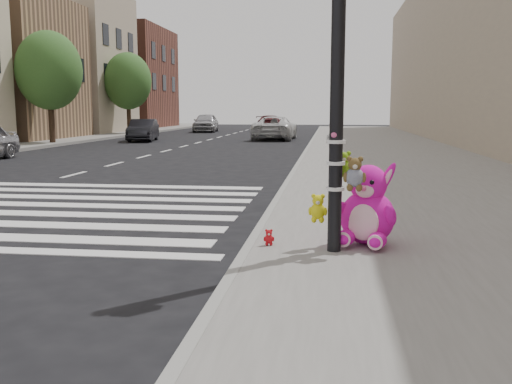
% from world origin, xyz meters
% --- Properties ---
extents(ground, '(120.00, 120.00, 0.00)m').
position_xyz_m(ground, '(0.00, 0.00, 0.00)').
color(ground, black).
rests_on(ground, ground).
extents(sidewalk_near, '(7.00, 80.00, 0.14)m').
position_xyz_m(sidewalk_near, '(5.00, 10.00, 0.07)').
color(sidewalk_near, slate).
rests_on(sidewalk_near, ground).
extents(curb_edge, '(0.12, 80.00, 0.15)m').
position_xyz_m(curb_edge, '(1.55, 10.00, 0.07)').
color(curb_edge, gray).
rests_on(curb_edge, ground).
extents(bld_far_c, '(6.00, 8.00, 8.00)m').
position_xyz_m(bld_far_c, '(-15.50, 26.00, 4.00)').
color(bld_far_c, '#9C7453').
rests_on(bld_far_c, ground).
extents(bld_far_d, '(6.00, 8.00, 10.00)m').
position_xyz_m(bld_far_d, '(-15.50, 35.00, 5.00)').
color(bld_far_d, gray).
rests_on(bld_far_d, ground).
extents(bld_far_e, '(6.00, 10.00, 9.00)m').
position_xyz_m(bld_far_e, '(-15.50, 46.00, 4.50)').
color(bld_far_e, brown).
rests_on(bld_far_e, ground).
extents(signal_pole, '(0.68, 0.48, 4.00)m').
position_xyz_m(signal_pole, '(2.62, 1.81, 1.84)').
color(signal_pole, black).
rests_on(signal_pole, sidewalk_near).
extents(tree_far_b, '(3.20, 3.20, 5.44)m').
position_xyz_m(tree_far_b, '(-11.20, 22.00, 3.65)').
color(tree_far_b, '#382619').
rests_on(tree_far_b, sidewalk_far).
extents(tree_far_c, '(3.20, 3.20, 5.44)m').
position_xyz_m(tree_far_c, '(-11.20, 33.00, 3.65)').
color(tree_far_c, '#382619').
rests_on(tree_far_c, sidewalk_far).
extents(pink_bunny, '(0.83, 0.91, 1.06)m').
position_xyz_m(pink_bunny, '(3.00, 2.17, 0.57)').
color(pink_bunny, '#E913B3').
rests_on(pink_bunny, sidewalk_near).
extents(red_teddy, '(0.15, 0.12, 0.20)m').
position_xyz_m(red_teddy, '(1.80, 1.97, 0.24)').
color(red_teddy, red).
rests_on(red_teddy, sidewalk_near).
extents(car_dark_far, '(1.90, 3.89, 1.23)m').
position_xyz_m(car_dark_far, '(-7.87, 25.99, 0.61)').
color(car_dark_far, black).
rests_on(car_dark_far, ground).
extents(car_white_near, '(2.37, 4.94, 1.36)m').
position_xyz_m(car_white_near, '(-0.70, 28.51, 0.68)').
color(car_white_near, silver).
rests_on(car_white_near, ground).
extents(car_maroon_near, '(2.16, 4.42, 1.24)m').
position_xyz_m(car_maroon_near, '(-2.50, 43.04, 0.62)').
color(car_maroon_near, '#59191D').
rests_on(car_maroon_near, ground).
extents(car_silver_deep, '(2.13, 4.44, 1.46)m').
position_xyz_m(car_silver_deep, '(-7.11, 38.81, 0.73)').
color(car_silver_deep, '#ACABB0').
rests_on(car_silver_deep, ground).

